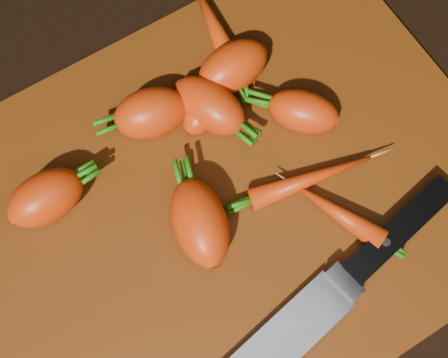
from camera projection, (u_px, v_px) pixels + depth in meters
ground at (229, 200)px, 0.60m from camera, size 2.00×2.00×0.01m
cutting_board at (230, 196)px, 0.59m from camera, size 0.50×0.40×0.01m
carrot_0 at (46, 198)px, 0.56m from camera, size 0.07×0.05×0.05m
carrot_1 at (151, 113)px, 0.58m from camera, size 0.08×0.06×0.05m
carrot_2 at (210, 106)px, 0.59m from camera, size 0.07×0.09×0.04m
carrot_3 at (200, 223)px, 0.55m from camera, size 0.07×0.09×0.05m
carrot_4 at (233, 67)px, 0.60m from camera, size 0.08×0.05×0.05m
carrot_5 at (203, 113)px, 0.59m from camera, size 0.06×0.05×0.03m
carrot_6 at (303, 112)px, 0.59m from camera, size 0.08×0.08×0.04m
carrot_7 at (216, 31)px, 0.63m from camera, size 0.05×0.13×0.03m
carrot_8 at (311, 179)px, 0.57m from camera, size 0.12×0.04×0.02m
carrot_9 at (339, 214)px, 0.56m from camera, size 0.06×0.09×0.02m
knife at (264, 358)px, 0.52m from camera, size 0.36×0.09×0.02m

